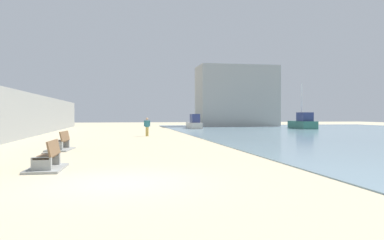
% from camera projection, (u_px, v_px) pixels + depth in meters
% --- Properties ---
extents(ground_plane, '(120.00, 120.00, 0.00)m').
position_uv_depth(ground_plane, '(121.00, 139.00, 27.85)').
color(ground_plane, '#C6B793').
extents(seawall, '(0.80, 64.00, 3.58)m').
position_uv_depth(seawall, '(11.00, 115.00, 26.47)').
color(seawall, gray).
rests_on(seawall, ground).
extents(bench_near, '(1.16, 2.13, 0.98)m').
position_uv_depth(bench_near, '(47.00, 163.00, 12.55)').
color(bench_near, gray).
rests_on(bench_near, ground).
extents(bench_far, '(1.30, 2.20, 0.98)m').
position_uv_depth(bench_far, '(61.00, 146.00, 19.39)').
color(bench_far, gray).
rests_on(bench_far, ground).
extents(person_walking, '(0.52, 0.24, 1.57)m').
position_uv_depth(person_walking, '(147.00, 126.00, 31.79)').
color(person_walking, gold).
rests_on(person_walking, ground).
extents(boat_distant, '(1.71, 5.94, 1.84)m').
position_uv_depth(boat_distant, '(194.00, 123.00, 49.09)').
color(boat_distant, beige).
rests_on(boat_distant, water_bay).
extents(boat_far_left, '(2.29, 5.54, 5.86)m').
position_uv_depth(boat_far_left, '(303.00, 123.00, 48.09)').
color(boat_far_left, '#337060').
rests_on(boat_far_left, water_bay).
extents(harbor_building, '(12.00, 6.00, 9.24)m').
position_uv_depth(harbor_building, '(237.00, 96.00, 58.49)').
color(harbor_building, '#9E9E99').
rests_on(harbor_building, ground).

